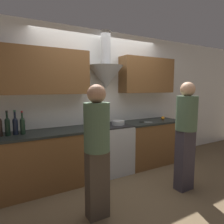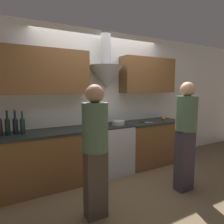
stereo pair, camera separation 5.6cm
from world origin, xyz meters
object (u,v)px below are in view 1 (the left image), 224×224
Objects in this scene: wine_bottle_4 at (23,125)px; person_foreground_left at (97,145)px; stock_pot at (100,121)px; mixing_bowl at (118,123)px; stove_range at (109,149)px; person_foreground_right at (186,131)px; orange_fruit at (163,118)px; wine_bottle_2 at (7,126)px; wine_bottle_3 at (15,125)px.

wine_bottle_4 is 0.21× the size of person_foreground_left.
stock_pot reaches higher than mixing_bowl.
stove_range is at bearing -14.48° from stock_pot.
person_foreground_right is (0.86, -1.15, -0.05)m from stock_pot.
orange_fruit is 2.27m from person_foreground_left.
person_foreground_right is at bearing -53.36° from stock_pot.
person_foreground_left reaches higher than orange_fruit.
person_foreground_right is at bearing -58.06° from stove_range.
stock_pot is (1.26, 0.02, -0.06)m from wine_bottle_4.
mixing_bowl is at bearing -14.19° from stock_pot.
wine_bottle_4 is 2.70m from orange_fruit.
mixing_bowl is (1.79, -0.05, -0.11)m from wine_bottle_2.
stove_range is at bearing 121.94° from person_foreground_right.
orange_fruit is at bearing -2.86° from stock_pot.
mixing_bowl is 0.14× the size of person_foreground_right.
person_foreground_right reaches higher than wine_bottle_2.
person_foreground_right is at bearing -2.16° from person_foreground_left.
orange_fruit is (1.11, 0.01, -0.00)m from mixing_bowl.
wine_bottle_2 reaches higher than stock_pot.
person_foreground_left reaches higher than wine_bottle_2.
person_foreground_left is at bearing -57.67° from wine_bottle_4.
orange_fruit reaches higher than stove_range.
person_foreground_left is at bearing -54.60° from wine_bottle_3.
person_foreground_left is (-2.02, -1.03, -0.03)m from orange_fruit.
wine_bottle_3 is at bearing -179.59° from stock_pot.
person_foreground_left is (-0.91, -1.02, -0.03)m from mixing_bowl.
person_foreground_left reaches higher than stock_pot.
wine_bottle_2 reaches higher than orange_fruit.
person_foreground_right reaches higher than stock_pot.
wine_bottle_4 is at bearing -178.90° from stock_pot.
wine_bottle_4 reaches higher than orange_fruit.
wine_bottle_4 is (-1.43, 0.02, 0.57)m from stove_range.
person_foreground_left is (-0.58, -1.10, -0.07)m from stock_pot.
person_foreground_left is (0.68, -1.08, -0.13)m from wine_bottle_4.
mixing_bowl is at bearing 116.22° from person_foreground_right.
stock_pot is at bearing 177.14° from orange_fruit.
wine_bottle_4 is at bearing 122.33° from person_foreground_left.
wine_bottle_2 is at bearing 154.22° from person_foreground_right.
person_foreground_right is at bearing -118.26° from orange_fruit.
orange_fruit is at bearing -0.70° from wine_bottle_2.
mixing_bowl is 1.19m from person_foreground_right.
wine_bottle_3 reaches higher than stove_range.
stove_range is 2.60× the size of wine_bottle_4.
wine_bottle_3 is at bearing 152.65° from person_foreground_right.
mixing_bowl is at bearing -2.51° from wine_bottle_3.
mixing_bowl is (0.17, -0.04, 0.47)m from stove_range.
person_foreground_right reaches higher than orange_fruit.
mixing_bowl is at bearing -2.14° from wine_bottle_4.
wine_bottle_4 is (0.20, 0.01, -0.01)m from wine_bottle_2.
wine_bottle_4 is 1.28m from person_foreground_left.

